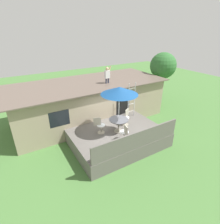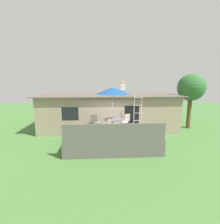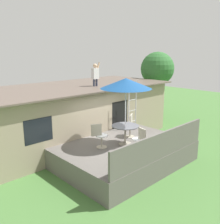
# 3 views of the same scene
# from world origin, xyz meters

# --- Properties ---
(ground_plane) EXTENTS (40.00, 40.00, 0.00)m
(ground_plane) POSITION_xyz_m (0.00, 0.00, 0.00)
(ground_plane) COLOR #477538
(house) EXTENTS (10.50, 4.50, 2.67)m
(house) POSITION_xyz_m (0.00, 3.60, 1.34)
(house) COLOR gray
(house) RESTS_ON ground
(deck) EXTENTS (4.97, 3.71, 0.80)m
(deck) POSITION_xyz_m (0.00, 0.00, 0.40)
(deck) COLOR #605B56
(deck) RESTS_ON ground
(deck_railing) EXTENTS (4.87, 0.08, 0.90)m
(deck_railing) POSITION_xyz_m (0.00, -1.81, 1.25)
(deck_railing) COLOR #605B56
(deck_railing) RESTS_ON deck
(patio_table) EXTENTS (1.04, 1.04, 0.74)m
(patio_table) POSITION_xyz_m (0.04, -0.08, 1.39)
(patio_table) COLOR #A59E8C
(patio_table) RESTS_ON deck
(patio_umbrella) EXTENTS (1.90, 1.90, 2.54)m
(patio_umbrella) POSITION_xyz_m (0.04, -0.08, 3.15)
(patio_umbrella) COLOR silver
(patio_umbrella) RESTS_ON deck
(step_ladder) EXTENTS (0.52, 0.04, 2.20)m
(step_ladder) POSITION_xyz_m (1.75, 1.08, 1.90)
(step_ladder) COLOR silver
(step_ladder) RESTS_ON deck
(person_figure) EXTENTS (0.47, 0.20, 1.11)m
(person_figure) POSITION_xyz_m (1.01, 2.78, 3.28)
(person_figure) COLOR #33384C
(person_figure) RESTS_ON house
(patio_chair_left) EXTENTS (0.60, 0.44, 0.92)m
(patio_chair_left) POSITION_xyz_m (-0.91, 0.31, 1.26)
(patio_chair_left) COLOR #A59E8C
(patio_chair_left) RESTS_ON deck
(patio_chair_right) EXTENTS (0.58, 0.44, 0.92)m
(patio_chair_right) POSITION_xyz_m (0.86, 0.38, 1.26)
(patio_chair_right) COLOR #A59E8C
(patio_chair_right) RESTS_ON deck
(patio_chair_near) EXTENTS (0.44, 0.61, 0.92)m
(patio_chair_near) POSITION_xyz_m (-0.19, -1.00, 1.26)
(patio_chair_near) COLOR #A59E8C
(patio_chair_near) RESTS_ON deck
(backyard_tree) EXTENTS (2.07, 2.07, 4.26)m
(backyard_tree) POSITION_xyz_m (6.36, 3.14, 3.17)
(backyard_tree) COLOR brown
(backyard_tree) RESTS_ON ground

